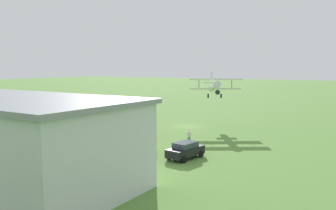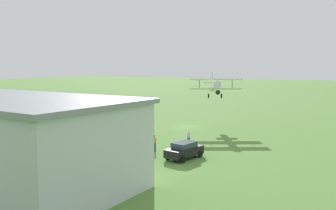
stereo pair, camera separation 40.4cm
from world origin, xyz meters
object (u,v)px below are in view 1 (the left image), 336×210
car_black (185,150)px  person_walking_on_apron (189,137)px  biplane (215,86)px  car_green (30,129)px  person_at_fence_line (155,143)px

car_black → person_walking_on_apron: (2.43, -5.73, 0.02)m
biplane → car_green: bearing=44.2°
car_green → person_at_fence_line: (-18.81, -0.62, 0.08)m
biplane → person_walking_on_apron: (-2.08, 12.56, -5.20)m
biplane → person_walking_on_apron: biplane is taller
biplane → person_walking_on_apron: bearing=99.4°
car_green → person_walking_on_apron: 21.16m
biplane → person_at_fence_line: biplane is taller
biplane → car_black: 19.55m
biplane → car_black: biplane is taller
car_green → person_walking_on_apron: person_walking_on_apron is taller
biplane → car_black: bearing=103.9°
car_black → person_at_fence_line: bearing=-14.1°
car_green → person_walking_on_apron: (-20.48, -5.32, 0.06)m
car_black → car_green: bearing=-1.0°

